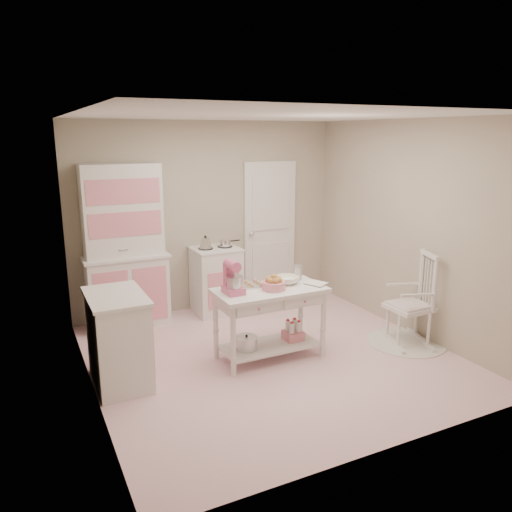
{
  "coord_description": "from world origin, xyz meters",
  "views": [
    {
      "loc": [
        -2.42,
        -4.56,
        2.42
      ],
      "look_at": [
        0.05,
        0.49,
        1.04
      ],
      "focal_mm": 35.0,
      "sensor_mm": 36.0,
      "label": 1
    }
  ],
  "objects_px": {
    "rocking_chair": "(410,299)",
    "stove": "(216,280)",
    "stand_mixer": "(233,278)",
    "base_cabinet": "(118,339)",
    "work_table": "(270,323)",
    "bread_basket": "(274,286)",
    "hutch": "(125,247)"
  },
  "relations": [
    {
      "from": "stove",
      "to": "base_cabinet",
      "type": "height_order",
      "value": "same"
    },
    {
      "from": "hutch",
      "to": "stove",
      "type": "xyz_separation_m",
      "value": [
        1.2,
        -0.05,
        -0.58
      ]
    },
    {
      "from": "base_cabinet",
      "to": "work_table",
      "type": "distance_m",
      "value": 1.61
    },
    {
      "from": "hutch",
      "to": "base_cabinet",
      "type": "xyz_separation_m",
      "value": [
        -0.41,
        -1.53,
        -0.58
      ]
    },
    {
      "from": "stand_mixer",
      "to": "base_cabinet",
      "type": "bearing_deg",
      "value": 172.56
    },
    {
      "from": "rocking_chair",
      "to": "stand_mixer",
      "type": "distance_m",
      "value": 2.15
    },
    {
      "from": "base_cabinet",
      "to": "stand_mixer",
      "type": "height_order",
      "value": "stand_mixer"
    },
    {
      "from": "rocking_chair",
      "to": "bread_basket",
      "type": "relative_size",
      "value": 4.4
    },
    {
      "from": "hutch",
      "to": "bread_basket",
      "type": "relative_size",
      "value": 8.32
    },
    {
      "from": "stove",
      "to": "stand_mixer",
      "type": "bearing_deg",
      "value": -105.12
    },
    {
      "from": "bread_basket",
      "to": "stove",
      "type": "bearing_deg",
      "value": 90.24
    },
    {
      "from": "base_cabinet",
      "to": "rocking_chair",
      "type": "bearing_deg",
      "value": -8.79
    },
    {
      "from": "base_cabinet",
      "to": "stand_mixer",
      "type": "relative_size",
      "value": 2.71
    },
    {
      "from": "hutch",
      "to": "stove",
      "type": "distance_m",
      "value": 1.33
    },
    {
      "from": "base_cabinet",
      "to": "bread_basket",
      "type": "bearing_deg",
      "value": -6.81
    },
    {
      "from": "base_cabinet",
      "to": "rocking_chair",
      "type": "xyz_separation_m",
      "value": [
        3.26,
        -0.5,
        0.09
      ]
    },
    {
      "from": "work_table",
      "to": "bread_basket",
      "type": "relative_size",
      "value": 4.8
    },
    {
      "from": "base_cabinet",
      "to": "rocking_chair",
      "type": "relative_size",
      "value": 0.84
    },
    {
      "from": "stand_mixer",
      "to": "bread_basket",
      "type": "bearing_deg",
      "value": -10.51
    },
    {
      "from": "base_cabinet",
      "to": "work_table",
      "type": "relative_size",
      "value": 0.77
    },
    {
      "from": "work_table",
      "to": "bread_basket",
      "type": "xyz_separation_m",
      "value": [
        0.02,
        -0.05,
        0.45
      ]
    },
    {
      "from": "bread_basket",
      "to": "work_table",
      "type": "bearing_deg",
      "value": 111.8
    },
    {
      "from": "stand_mixer",
      "to": "work_table",
      "type": "bearing_deg",
      "value": -4.2
    },
    {
      "from": "hutch",
      "to": "base_cabinet",
      "type": "relative_size",
      "value": 2.26
    },
    {
      "from": "rocking_chair",
      "to": "stove",
      "type": "bearing_deg",
      "value": 148.77
    },
    {
      "from": "work_table",
      "to": "base_cabinet",
      "type": "bearing_deg",
      "value": 174.88
    },
    {
      "from": "rocking_chair",
      "to": "bread_basket",
      "type": "xyz_separation_m",
      "value": [
        -1.64,
        0.31,
        0.3
      ]
    },
    {
      "from": "base_cabinet",
      "to": "stand_mixer",
      "type": "xyz_separation_m",
      "value": [
        1.18,
        -0.12,
        0.51
      ]
    },
    {
      "from": "stand_mixer",
      "to": "bread_basket",
      "type": "xyz_separation_m",
      "value": [
        0.44,
        -0.07,
        -0.12
      ]
    },
    {
      "from": "stove",
      "to": "rocking_chair",
      "type": "xyz_separation_m",
      "value": [
        1.65,
        -1.98,
        0.09
      ]
    },
    {
      "from": "work_table",
      "to": "stand_mixer",
      "type": "distance_m",
      "value": 0.71
    },
    {
      "from": "bread_basket",
      "to": "rocking_chair",
      "type": "bearing_deg",
      "value": -10.72
    }
  ]
}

